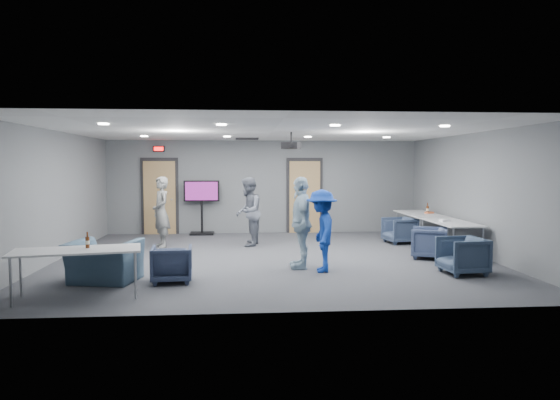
{
  "coord_description": "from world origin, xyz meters",
  "views": [
    {
      "loc": [
        -0.67,
        -10.58,
        1.98
      ],
      "look_at": [
        0.21,
        0.6,
        1.2
      ],
      "focal_mm": 32.0,
      "sensor_mm": 36.0,
      "label": 1
    }
  ],
  "objects": [
    {
      "name": "projector",
      "position": [
        0.41,
        0.06,
        2.4
      ],
      "size": [
        0.45,
        0.42,
        0.36
      ],
      "rotation": [
        0.0,
        0.0,
        -0.42
      ],
      "color": "black",
      "rests_on": "ceiling"
    },
    {
      "name": "table_right_a",
      "position": [
        4.0,
        2.04,
        0.69
      ],
      "size": [
        0.82,
        1.98,
        0.73
      ],
      "rotation": [
        0.0,
        0.0,
        1.57
      ],
      "color": "#BCBEC1",
      "rests_on": "floor"
    },
    {
      "name": "table_right_b",
      "position": [
        4.0,
        0.14,
        0.69
      ],
      "size": [
        0.79,
        1.91,
        0.73
      ],
      "rotation": [
        0.0,
        0.0,
        1.57
      ],
      "color": "#BCBEC1",
      "rests_on": "floor"
    },
    {
      "name": "bottle_right",
      "position": [
        4.17,
        1.99,
        0.83
      ],
      "size": [
        0.07,
        0.07,
        0.28
      ],
      "color": "#58280F",
      "rests_on": "table_right_a"
    },
    {
      "name": "door_left",
      "position": [
        -3.0,
        3.95,
        1.07
      ],
      "size": [
        1.06,
        0.17,
        2.24
      ],
      "color": "black",
      "rests_on": "wall_back"
    },
    {
      "name": "snack_box",
      "position": [
        4.22,
        1.99,
        0.75
      ],
      "size": [
        0.23,
        0.19,
        0.04
      ],
      "primitive_type": "cube",
      "rotation": [
        0.0,
        0.0,
        0.29
      ],
      "color": "#E06738",
      "rests_on": "table_right_a"
    },
    {
      "name": "wall_left",
      "position": [
        -4.5,
        0.0,
        1.35
      ],
      "size": [
        0.02,
        8.0,
        2.7
      ],
      "primitive_type": "cube",
      "color": "slate",
      "rests_on": "floor"
    },
    {
      "name": "wrapper",
      "position": [
        3.88,
        0.2,
        0.75
      ],
      "size": [
        0.24,
        0.19,
        0.05
      ],
      "primitive_type": "cube",
      "rotation": [
        0.0,
        0.0,
        0.27
      ],
      "color": "silver",
      "rests_on": "table_right_b"
    },
    {
      "name": "wall_right",
      "position": [
        4.5,
        0.0,
        1.35
      ],
      "size": [
        0.02,
        8.0,
        2.7
      ],
      "primitive_type": "cube",
      "color": "slate",
      "rests_on": "floor"
    },
    {
      "name": "chair_right_a",
      "position": [
        3.35,
        1.73,
        0.33
      ],
      "size": [
        0.84,
        0.82,
        0.66
      ],
      "primitive_type": "imported",
      "rotation": [
        0.0,
        0.0,
        -1.39
      ],
      "color": "#334159",
      "rests_on": "floor"
    },
    {
      "name": "chair_right_c",
      "position": [
        3.35,
        -1.88,
        0.34
      ],
      "size": [
        0.81,
        0.79,
        0.68
      ],
      "primitive_type": "imported",
      "rotation": [
        0.0,
        0.0,
        -1.48
      ],
      "color": "#334259",
      "rests_on": "floor"
    },
    {
      "name": "wall_back",
      "position": [
        0.0,
        4.0,
        1.35
      ],
      "size": [
        9.0,
        0.02,
        2.7
      ],
      "primitive_type": "cube",
      "color": "slate",
      "rests_on": "floor"
    },
    {
      "name": "chair_front_a",
      "position": [
        -1.85,
        -2.1,
        0.31
      ],
      "size": [
        0.72,
        0.74,
        0.62
      ],
      "primitive_type": "imported",
      "rotation": [
        0.0,
        0.0,
        3.22
      ],
      "color": "#313B56",
      "rests_on": "floor"
    },
    {
      "name": "bottle_front",
      "position": [
        -2.99,
        -2.88,
        0.82
      ],
      "size": [
        0.06,
        0.06,
        0.25
      ],
      "color": "#58280F",
      "rests_on": "table_front_left"
    },
    {
      "name": "wall_front",
      "position": [
        0.0,
        -4.0,
        1.35
      ],
      "size": [
        9.0,
        0.02,
        2.7
      ],
      "primitive_type": "cube",
      "color": "slate",
      "rests_on": "floor"
    },
    {
      "name": "table_front_left",
      "position": [
        -3.12,
        -3.0,
        0.69
      ],
      "size": [
        1.95,
        1.11,
        0.73
      ],
      "rotation": [
        0.0,
        0.0,
        0.2
      ],
      "color": "#BCBEC1",
      "rests_on": "floor"
    },
    {
      "name": "chair_right_b",
      "position": [
        3.32,
        -0.33,
        0.33
      ],
      "size": [
        0.95,
        0.94,
        0.67
      ],
      "primitive_type": "imported",
      "rotation": [
        0.0,
        0.0,
        -1.97
      ],
      "color": "#3B4766",
      "rests_on": "floor"
    },
    {
      "name": "tv_stand",
      "position": [
        -1.79,
        3.75,
        0.88
      ],
      "size": [
        1.01,
        0.48,
        1.55
      ],
      "color": "black",
      "rests_on": "floor"
    },
    {
      "name": "chair_front_b",
      "position": [
        -2.99,
        -2.0,
        0.35
      ],
      "size": [
        1.26,
        1.15,
        0.7
      ],
      "primitive_type": "imported",
      "rotation": [
        0.0,
        0.0,
        2.93
      ],
      "color": "#3C5368",
      "rests_on": "floor"
    },
    {
      "name": "person_b",
      "position": [
        -0.5,
        1.62,
        0.85
      ],
      "size": [
        0.77,
        0.92,
        1.69
      ],
      "primitive_type": "imported",
      "rotation": [
        0.0,
        0.0,
        -1.74
      ],
      "color": "slate",
      "rests_on": "floor"
    },
    {
      "name": "exit_sign",
      "position": [
        -3.0,
        3.93,
        2.45
      ],
      "size": [
        0.32,
        0.08,
        0.16
      ],
      "color": "black",
      "rests_on": "wall_back"
    },
    {
      "name": "downlights",
      "position": [
        0.0,
        0.0,
        2.68
      ],
      "size": [
        6.18,
        3.78,
        0.02
      ],
      "color": "white",
      "rests_on": "ceiling"
    },
    {
      "name": "person_d",
      "position": [
        0.83,
        -1.46,
        0.77
      ],
      "size": [
        0.65,
        1.03,
        1.53
      ],
      "primitive_type": "imported",
      "rotation": [
        0.0,
        0.0,
        -1.65
      ],
      "color": "#173899",
      "rests_on": "floor"
    },
    {
      "name": "person_c",
      "position": [
        0.48,
        -1.1,
        0.88
      ],
      "size": [
        0.47,
        1.05,
        1.77
      ],
      "primitive_type": "imported",
      "rotation": [
        0.0,
        0.0,
        -1.61
      ],
      "color": "#A0BCCE",
      "rests_on": "floor"
    },
    {
      "name": "ceiling",
      "position": [
        0.0,
        0.0,
        2.7
      ],
      "size": [
        9.0,
        9.0,
        0.0
      ],
      "primitive_type": "plane",
      "rotation": [
        3.14,
        0.0,
        0.0
      ],
      "color": "silver",
      "rests_on": "wall_back"
    },
    {
      "name": "hvac_diffuser",
      "position": [
        -0.5,
        2.8,
        2.69
      ],
      "size": [
        0.6,
        0.6,
        0.03
      ],
      "primitive_type": "cube",
      "color": "black",
      "rests_on": "ceiling"
    },
    {
      "name": "floor",
      "position": [
        0.0,
        0.0,
        0.0
      ],
      "size": [
        9.0,
        9.0,
        0.0
      ],
      "primitive_type": "plane",
      "color": "#35363C",
      "rests_on": "ground"
    },
    {
      "name": "door_right",
      "position": [
        1.2,
        3.95,
        1.07
      ],
      "size": [
        1.06,
        0.17,
        2.24
      ],
      "color": "black",
      "rests_on": "wall_back"
    },
    {
      "name": "person_a",
      "position": [
        -2.6,
        1.6,
        0.85
      ],
      "size": [
        0.64,
        0.74,
        1.71
      ],
      "primitive_type": "imported",
      "rotation": [
        0.0,
        0.0,
        -1.12
      ],
      "color": "gray",
      "rests_on": "floor"
    }
  ]
}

